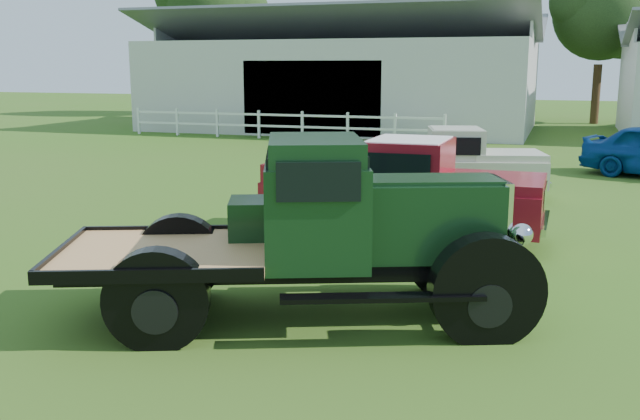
% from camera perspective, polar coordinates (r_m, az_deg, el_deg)
% --- Properties ---
extents(ground, '(120.00, 120.00, 0.00)m').
position_cam_1_polar(ground, '(9.56, -3.49, -7.47)').
color(ground, '#306514').
extents(shed_left, '(18.80, 10.20, 5.60)m').
position_cam_1_polar(shed_left, '(35.91, 1.93, 11.03)').
color(shed_left, '#B4B4B4').
rests_on(shed_left, ground).
extents(fence_rail, '(14.20, 0.16, 1.20)m').
position_cam_1_polar(fence_rail, '(30.68, -3.19, 6.82)').
color(fence_rail, white).
rests_on(fence_rail, ground).
extents(tree_a, '(6.30, 6.30, 10.50)m').
position_cam_1_polar(tree_a, '(46.64, -8.85, 14.02)').
color(tree_a, black).
rests_on(tree_a, ground).
extents(tree_b, '(6.90, 6.90, 11.50)m').
position_cam_1_polar(tree_b, '(43.08, 9.14, 14.90)').
color(tree_b, black).
rests_on(tree_b, ground).
extents(tree_c, '(5.40, 5.40, 9.00)m').
position_cam_1_polar(tree_c, '(41.40, 21.50, 12.67)').
color(tree_c, black).
rests_on(tree_c, ground).
extents(vintage_flatbed, '(6.11, 4.20, 2.25)m').
position_cam_1_polar(vintage_flatbed, '(8.76, -1.12, -1.55)').
color(vintage_flatbed, '#133218').
rests_on(vintage_flatbed, ground).
extents(red_pickup, '(5.09, 2.00, 1.85)m').
position_cam_1_polar(red_pickup, '(12.90, 6.65, 1.70)').
color(red_pickup, maroon).
rests_on(red_pickup, ground).
extents(white_pickup, '(4.71, 2.79, 1.62)m').
position_cam_1_polar(white_pickup, '(17.24, 10.44, 3.67)').
color(white_pickup, beige).
rests_on(white_pickup, ground).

